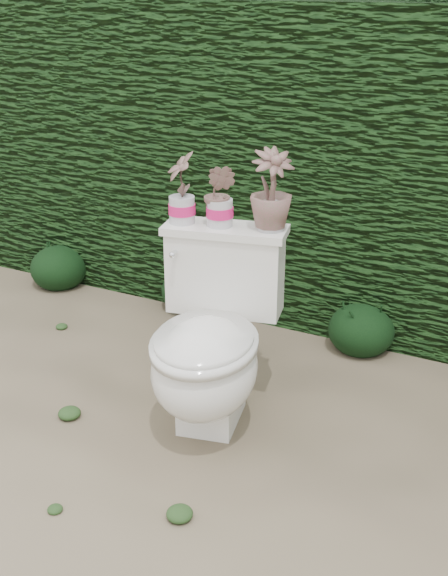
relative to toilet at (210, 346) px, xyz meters
The scene contains 9 objects.
ground 0.40m from the toilet, 120.73° to the right, with size 60.00×60.00×0.00m, color gray.
hedge 1.51m from the toilet, 93.70° to the left, with size 8.00×1.00×1.60m, color #1C3F15.
toilet is the anchor object (origin of this frame).
potted_plant_left 0.63m from the toilet, 139.44° to the left, with size 0.15×0.10×0.28m, color #206726.
potted_plant_center 0.59m from the toilet, 107.75° to the left, with size 0.13×0.11×0.24m, color #206726.
potted_plant_right 0.65m from the toilet, 64.79° to the left, with size 0.17×0.17×0.31m, color #206726.
liriope_clump_1 1.75m from the toilet, 149.32° to the left, with size 0.34×0.34×0.27m, color black.
liriope_clump_2 1.16m from the toilet, 123.25° to the left, with size 0.33×0.33×0.26m, color black.
liriope_clump_3 1.00m from the toilet, 68.41° to the left, with size 0.33×0.33×0.26m, color black.
Camera 1 is at (1.29, -2.07, 1.69)m, focal length 45.00 mm.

